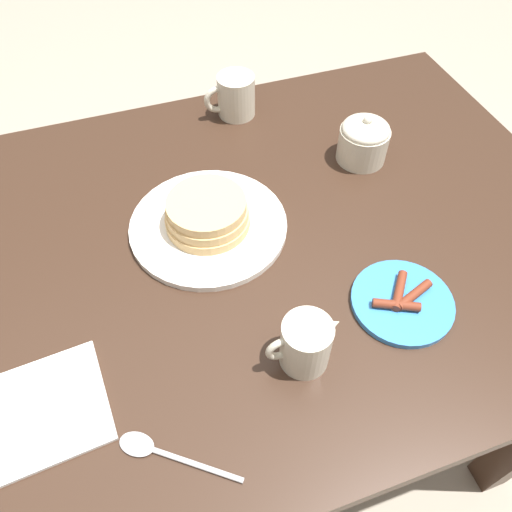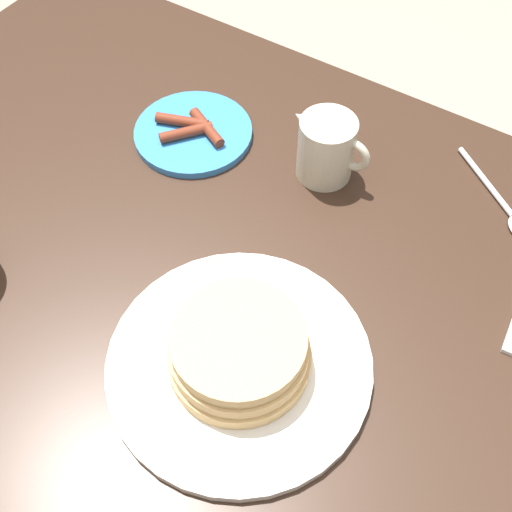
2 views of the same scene
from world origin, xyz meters
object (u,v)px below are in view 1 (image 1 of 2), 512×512
Objects in this scene: napkin at (46,410)px; spoon at (157,451)px; coffee_mug at (235,96)px; pancake_plate at (208,219)px; sugar_bowl at (364,140)px; creamer_pitcher at (306,343)px; side_plate_bacon at (402,301)px.

spoon reaches higher than napkin.
coffee_mug reaches higher than napkin.
pancake_plate is 0.38m from napkin.
sugar_bowl is at bearing -152.51° from napkin.
coffee_mug is 0.59m from creamer_pitcher.
napkin is at bearing 39.83° from pancake_plate.
sugar_bowl is (-0.33, -0.08, 0.02)m from pancake_plate.
creamer_pitcher is at bearing 173.45° from napkin.
spoon is (0.31, 0.64, -0.04)m from coffee_mug.
side_plate_bacon is 1.45× the size of creamer_pitcher.
sugar_bowl reaches higher than coffee_mug.
napkin is (0.35, -0.04, -0.04)m from creamer_pitcher.
napkin is at bearing -6.55° from creamer_pitcher.
side_plate_bacon is 0.53m from napkin.
coffee_mug is 0.64× the size of napkin.
sugar_bowl reaches higher than side_plate_bacon.
side_plate_bacon is at bearing -168.50° from creamer_pitcher.
coffee_mug reaches higher than pancake_plate.
side_plate_bacon is 1.09× the size of spoon.
pancake_plate is 2.79× the size of sugar_bowl.
coffee_mug is 0.75× the size of spoon.
coffee_mug is at bearing -98.09° from creamer_pitcher.
napkin is (0.53, -0.00, -0.00)m from side_plate_bacon.
napkin is (0.29, 0.24, -0.02)m from pancake_plate.
coffee_mug is at bearing -49.33° from sugar_bowl.
creamer_pitcher is 0.45m from sugar_bowl.
coffee_mug is at bearing -115.64° from pancake_plate.
sugar_bowl reaches higher than pancake_plate.
creamer_pitcher reaches higher than napkin.
sugar_bowl is 0.57× the size of napkin.
creamer_pitcher is at bearing 53.45° from sugar_bowl.
spoon is at bearing 13.47° from side_plate_bacon.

